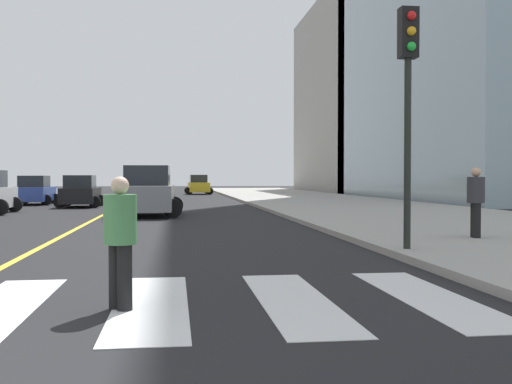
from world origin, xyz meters
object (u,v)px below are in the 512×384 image
(car_green_third, at_px, (81,187))
(pedestrian_waiting_east, at_px, (476,199))
(pedestrian_crossing, at_px, (120,237))
(car_blue_sixth, at_px, (35,191))
(car_gray_nearest, at_px, (147,192))
(car_yellow_seventh, at_px, (199,185))
(traffic_light_near_corner, at_px, (408,80))
(car_black_fifth, at_px, (81,192))

(car_green_third, relative_size, pedestrian_waiting_east, 2.31)
(pedestrian_waiting_east, bearing_deg, pedestrian_crossing, -40.60)
(car_green_third, distance_m, car_blue_sixth, 16.34)
(pedestrian_waiting_east, bearing_deg, car_gray_nearest, -135.37)
(car_blue_sixth, xyz_separation_m, pedestrian_waiting_east, (15.15, -23.44, 0.28))
(car_green_third, bearing_deg, pedestrian_crossing, -80.34)
(pedestrian_crossing, bearing_deg, car_yellow_seventh, -44.19)
(car_blue_sixth, bearing_deg, pedestrian_waiting_east, -56.53)
(pedestrian_waiting_east, bearing_deg, car_blue_sixth, -137.26)
(car_yellow_seventh, xyz_separation_m, pedestrian_crossing, (-2.82, -50.67, 0.02))
(traffic_light_near_corner, height_order, pedestrian_waiting_east, traffic_light_near_corner)
(pedestrian_crossing, bearing_deg, car_black_fifth, -31.62)
(car_green_third, distance_m, car_black_fifth, 20.06)
(car_gray_nearest, distance_m, car_blue_sixth, 13.57)
(traffic_light_near_corner, bearing_deg, car_yellow_seventh, -87.00)
(car_black_fifth, bearing_deg, car_green_third, 98.24)
(car_green_third, xyz_separation_m, car_blue_sixth, (-0.17, -16.34, -0.01))
(pedestrian_crossing, xyz_separation_m, pedestrian_waiting_east, (7.71, 6.37, 0.19))
(car_blue_sixth, xyz_separation_m, pedestrian_crossing, (7.44, -29.81, 0.09))
(car_green_third, bearing_deg, traffic_light_near_corner, -72.60)
(car_yellow_seventh, relative_size, pedestrian_waiting_east, 2.49)
(car_gray_nearest, bearing_deg, car_green_third, -74.99)
(car_gray_nearest, bearing_deg, pedestrian_waiting_east, 126.12)
(car_gray_nearest, distance_m, car_yellow_seventh, 32.68)
(car_gray_nearest, distance_m, car_black_fifth, 9.02)
(car_yellow_seventh, bearing_deg, car_gray_nearest, 82.42)
(car_green_third, relative_size, car_yellow_seventh, 0.93)
(car_green_third, xyz_separation_m, pedestrian_waiting_east, (14.98, -39.78, 0.27))
(car_blue_sixth, relative_size, pedestrian_crossing, 2.38)
(car_black_fifth, height_order, car_yellow_seventh, car_yellow_seventh)
(car_gray_nearest, bearing_deg, car_blue_sixth, -57.76)
(traffic_light_near_corner, relative_size, pedestrian_waiting_east, 2.89)
(car_green_third, bearing_deg, car_blue_sixth, -89.88)
(car_gray_nearest, relative_size, car_yellow_seventh, 1.12)
(traffic_light_near_corner, bearing_deg, car_black_fifth, -66.36)
(car_gray_nearest, distance_m, car_green_third, 28.80)
(car_yellow_seventh, bearing_deg, car_green_third, 22.34)
(car_gray_nearest, xyz_separation_m, car_black_fifth, (-3.87, 8.14, -0.17))
(car_black_fifth, height_order, pedestrian_waiting_east, pedestrian_waiting_east)
(car_yellow_seventh, bearing_deg, pedestrian_waiting_east, 94.51)
(pedestrian_crossing, distance_m, pedestrian_waiting_east, 10.00)
(car_gray_nearest, relative_size, car_blue_sixth, 1.23)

